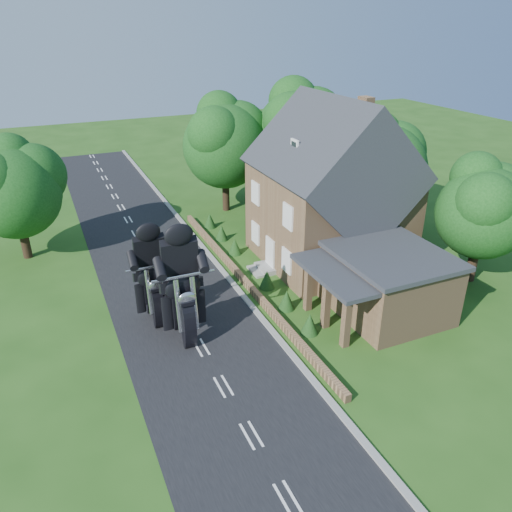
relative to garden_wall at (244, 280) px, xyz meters
name	(u,v)px	position (x,y,z in m)	size (l,w,h in m)	color
ground	(201,348)	(-4.30, -5.00, -0.20)	(120.00, 120.00, 0.00)	#214914
road	(201,348)	(-4.30, -5.00, -0.19)	(7.00, 80.00, 0.02)	black
kerb	(271,329)	(-0.65, -5.00, -0.14)	(0.30, 80.00, 0.12)	gray
garden_wall	(244,280)	(0.00, 0.00, 0.00)	(0.30, 22.00, 0.40)	#926D4A
house	(330,194)	(6.19, 1.00, 4.14)	(9.54, 8.64, 10.24)	#926D4A
annex	(386,282)	(5.57, -5.80, 1.57)	(7.05, 5.94, 3.44)	#926D4A
tree_annex_side	(488,204)	(12.83, -4.90, 4.49)	(5.64, 5.20, 7.48)	black
tree_house_right	(388,160)	(12.35, 3.62, 4.99)	(6.51, 6.00, 8.40)	black
tree_behind_house	(304,128)	(9.88, 11.14, 6.03)	(7.81, 7.20, 10.08)	black
tree_behind_left	(229,138)	(3.86, 12.13, 5.53)	(6.94, 6.40, 9.16)	black
tree_far_road	(19,185)	(-11.16, 9.11, 4.64)	(6.08, 5.60, 7.84)	black
shrub_a	(310,324)	(1.00, -6.00, 0.35)	(0.90, 0.90, 1.10)	#143711
shrub_b	(287,300)	(1.00, -3.50, 0.35)	(0.90, 0.90, 1.10)	#143711
shrub_c	(267,279)	(1.00, -1.00, 0.35)	(0.90, 0.90, 1.10)	#143711
shrub_d	(235,246)	(1.00, 4.00, 0.35)	(0.90, 0.90, 1.10)	#143711
shrub_e	(222,233)	(1.00, 6.50, 0.35)	(0.90, 0.90, 1.10)	#143711
shrub_f	(210,220)	(1.00, 9.00, 0.35)	(0.90, 0.90, 1.10)	#143711
motorcycle_lead	(184,322)	(-4.76, -3.90, 0.71)	(0.50, 1.96, 1.82)	black
motorcycle_follow	(155,306)	(-5.67, -1.74, 0.62)	(0.44, 1.76, 1.64)	black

